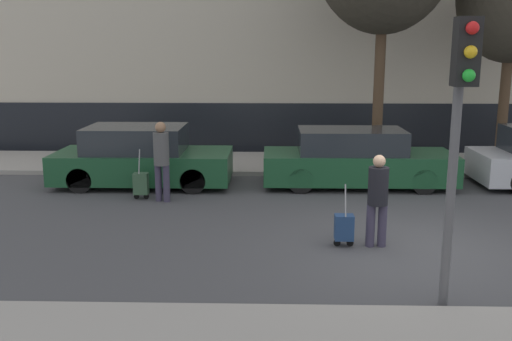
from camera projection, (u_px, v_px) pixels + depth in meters
ground_plane at (411, 248)px, 9.71m from camera, size 80.00×80.00×0.00m
sidewalk_far at (354, 164)px, 16.54m from camera, size 28.00×3.00×0.12m
parked_car_0 at (142, 158)px, 14.09m from camera, size 4.30×1.90×1.47m
parked_car_1 at (356, 160)px, 13.96m from camera, size 4.61×1.71×1.41m
pedestrian_left at (161, 156)px, 12.47m from camera, size 0.34×0.34×1.78m
trolley_left at (141, 184)px, 12.80m from camera, size 0.34×0.29×1.14m
pedestrian_right at (378, 195)px, 9.61m from camera, size 0.35×0.34×1.60m
trolley_right at (344, 227)px, 9.73m from camera, size 0.34×0.29×1.09m
traffic_light at (460, 107)px, 6.85m from camera, size 0.28×0.47×3.69m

